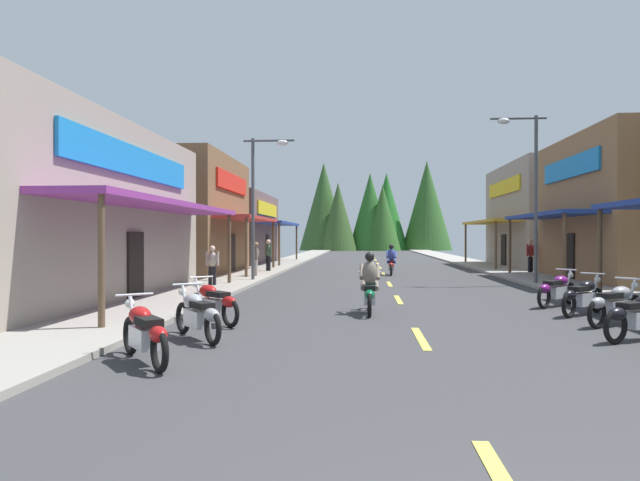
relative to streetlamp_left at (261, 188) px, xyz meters
The scene contains 24 objects.
ground 11.92m from the streetlamp_left, 60.91° to the left, with size 10.78×92.59×0.10m, color #38383A.
sidewalk_left 10.64m from the streetlamp_left, 97.23° to the left, with size 2.60×92.59×0.12m, color gray.
sidewalk_right 16.09m from the streetlamp_left, 38.89° to the left, with size 2.60×92.59×0.12m, color #9E9991.
centerline_dashes 15.53m from the streetlamp_left, 68.70° to the left, with size 0.16×67.81×0.01m.
storefront_left_nearest 9.21m from the streetlamp_left, 127.15° to the right, with size 7.80×12.62×5.41m.
storefront_left_middle 8.40m from the streetlamp_left, 139.72° to the left, with size 9.52×9.16×6.15m.
storefront_left_far 17.37m from the streetlamp_left, 108.56° to the left, with size 7.82×10.98×5.03m.
storefront_right_far 21.62m from the streetlamp_left, 37.14° to the left, with size 9.43×10.73×6.55m.
streetlamp_left is the anchor object (origin of this frame).
streetlamp_right 10.95m from the streetlamp_left, ahead, with size 2.19×0.30×6.78m.
motorcycle_parked_right_2 16.35m from the streetlamp_left, 53.36° to the right, with size 1.86×1.24×1.04m.
motorcycle_parked_right_3 15.20m from the streetlamp_left, 48.16° to the right, with size 1.76×1.38×1.04m.
motorcycle_parked_right_4 14.02m from the streetlamp_left, 43.80° to the right, with size 1.60×1.57×1.04m.
motorcycle_parked_right_5 12.90m from the streetlamp_left, 38.20° to the right, with size 1.59×1.58×1.04m.
motorcycle_parked_left_0 15.78m from the streetlamp_left, 86.33° to the right, with size 1.40×1.74×1.04m.
motorcycle_parked_left_1 13.83m from the streetlamp_left, 84.80° to the right, with size 1.40×1.74×1.04m.
motorcycle_parked_left_2 11.95m from the streetlamp_left, 85.03° to the right, with size 1.59×1.57×1.04m.
rider_cruising_lead 10.99m from the streetlamp_left, 64.40° to the right, with size 0.60×2.14×1.57m.
rider_cruising_trailing 8.33m from the streetlamp_left, 40.27° to the left, with size 0.60×2.14×1.57m.
pedestrian_by_shop 6.82m from the streetlamp_left, 96.59° to the left, with size 0.44×0.43×1.80m.
pedestrian_browsing 3.83m from the streetlamp_left, 105.73° to the left, with size 0.34×0.55×1.70m.
pedestrian_waiting 14.65m from the streetlamp_left, 24.74° to the left, with size 0.50×0.41×1.80m.
pedestrian_strolling 4.40m from the streetlamp_left, 115.65° to the right, with size 0.56×0.34×1.62m.
treeline_backdrop 57.38m from the streetlamp_left, 84.52° to the left, with size 21.94×10.72×12.89m.
Camera 1 is at (-1.12, -2.22, 1.96)m, focal length 31.48 mm.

